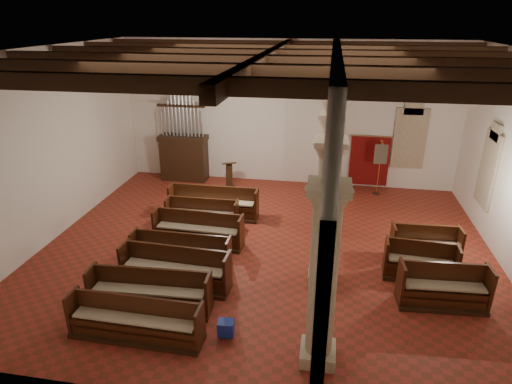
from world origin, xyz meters
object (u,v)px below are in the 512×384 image
object	(u,v)px
lectern	(229,178)
nave_pew_0	(136,325)
pipe_organ	(184,150)
processional_banner	(378,176)
aisle_pew_0	(442,292)

from	to	relation	value
lectern	nave_pew_0	xyz separation A→B (m)	(-0.06, -9.09, -0.20)
pipe_organ	nave_pew_0	xyz separation A→B (m)	(2.19, -10.03, -1.03)
processional_banner	nave_pew_0	size ratio (longest dim) A/B	0.73
pipe_organ	lectern	distance (m)	2.58
processional_banner	aisle_pew_0	world-z (taller)	processional_banner
processional_banner	aisle_pew_0	bearing A→B (deg)	-87.77
processional_banner	nave_pew_0	bearing A→B (deg)	-127.78
nave_pew_0	aisle_pew_0	world-z (taller)	aisle_pew_0
lectern	nave_pew_0	world-z (taller)	lectern
pipe_organ	processional_banner	world-z (taller)	pipe_organ
lectern	aisle_pew_0	distance (m)	9.71
pipe_organ	processional_banner	bearing A→B (deg)	-2.16
processional_banner	aisle_pew_0	size ratio (longest dim) A/B	1.03
processional_banner	lectern	bearing A→B (deg)	-179.58
lectern	processional_banner	world-z (taller)	processional_banner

